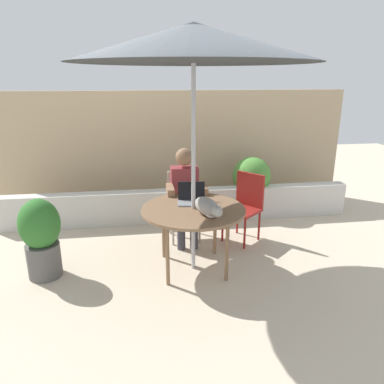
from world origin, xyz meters
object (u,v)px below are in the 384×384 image
at_px(chair_empty, 246,202).
at_px(person_seated, 185,191).
at_px(potted_plant_near_fence, 251,181).
at_px(potted_plant_by_chair, 41,236).
at_px(patio_table, 193,213).
at_px(laptop, 192,196).
at_px(cat, 208,207).
at_px(patio_umbrella, 194,43).
at_px(chair_occupied, 184,200).

bearing_deg(chair_empty, person_seated, 177.51).
relative_size(potted_plant_near_fence, potted_plant_by_chair, 1.03).
distance_m(patio_table, potted_plant_by_chair, 1.62).
bearing_deg(laptop, patio_table, -92.91).
distance_m(laptop, cat, 0.44).
relative_size(chair_empty, cat, 1.36).
height_order(patio_umbrella, chair_occupied, patio_umbrella).
bearing_deg(person_seated, patio_umbrella, -90.00).
height_order(person_seated, potted_plant_by_chair, person_seated).
height_order(patio_umbrella, person_seated, patio_umbrella).
bearing_deg(patio_umbrella, potted_plant_near_fence, 54.46).
height_order(chair_occupied, chair_empty, same).
distance_m(chair_occupied, chair_empty, 0.80).
height_order(potted_plant_near_fence, potted_plant_by_chair, potted_plant_near_fence).
xyz_separation_m(laptop, cat, (0.11, -0.42, 0.02)).
relative_size(person_seated, potted_plant_by_chair, 1.40).
relative_size(patio_umbrella, laptop, 7.83).
relative_size(patio_umbrella, person_seated, 2.08).
xyz_separation_m(patio_umbrella, potted_plant_by_chair, (-1.60, 0.06, -1.89)).
xyz_separation_m(patio_table, person_seated, (0.00, 0.71, 0.02)).
relative_size(chair_empty, potted_plant_by_chair, 1.01).
distance_m(patio_umbrella, potted_plant_by_chair, 2.48).
relative_size(laptop, potted_plant_by_chair, 0.37).
relative_size(laptop, cat, 0.50).
height_order(patio_table, person_seated, person_seated).
xyz_separation_m(patio_table, cat, (0.12, -0.22, 0.14)).
relative_size(chair_occupied, potted_plant_by_chair, 1.01).
bearing_deg(patio_table, person_seated, 90.00).
xyz_separation_m(person_seated, cat, (0.12, -0.92, 0.12)).
bearing_deg(laptop, potted_plant_near_fence, 50.86).
height_order(patio_table, potted_plant_by_chair, potted_plant_by_chair).
bearing_deg(laptop, cat, -75.85).
height_order(patio_table, cat, cat).
height_order(cat, potted_plant_near_fence, potted_plant_near_fence).
height_order(patio_umbrella, chair_empty, patio_umbrella).
relative_size(person_seated, cat, 1.89).
xyz_separation_m(laptop, potted_plant_near_fence, (1.13, 1.39, -0.27)).
height_order(laptop, potted_plant_near_fence, laptop).
height_order(patio_table, patio_umbrella, patio_umbrella).
relative_size(chair_empty, potted_plant_near_fence, 0.98).
distance_m(patio_table, potted_plant_near_fence, 1.96).
distance_m(chair_empty, laptop, 0.94).
height_order(patio_umbrella, laptop, patio_umbrella).
distance_m(patio_umbrella, laptop, 1.59).
distance_m(chair_occupied, person_seated, 0.23).
bearing_deg(person_seated, chair_occupied, 90.00).
distance_m(chair_empty, potted_plant_near_fence, 0.98).
bearing_deg(laptop, chair_empty, 31.28).
xyz_separation_m(chair_occupied, chair_empty, (0.78, -0.19, 0.00)).
xyz_separation_m(patio_table, chair_empty, (0.78, 0.68, -0.15)).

